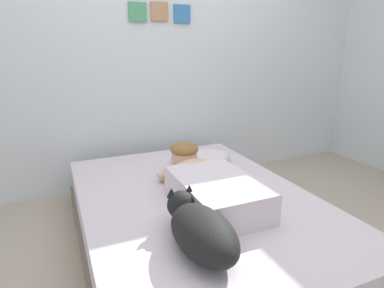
% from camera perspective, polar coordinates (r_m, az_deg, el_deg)
% --- Properties ---
extents(ground_plane, '(12.84, 12.84, 0.00)m').
position_cam_1_polar(ground_plane, '(2.13, 8.32, -19.77)').
color(ground_plane, tan).
extents(back_wall, '(4.42, 0.12, 2.50)m').
position_cam_1_polar(back_wall, '(3.07, -5.77, 16.32)').
color(back_wall, silver).
rests_on(back_wall, ground).
extents(bed, '(1.44, 2.05, 0.35)m').
position_cam_1_polar(bed, '(2.17, 0.82, -13.39)').
color(bed, '#726051').
rests_on(bed, ground).
extents(pillow, '(0.52, 0.32, 0.11)m').
position_cam_1_polar(pillow, '(2.61, 1.48, -2.48)').
color(pillow, silver).
rests_on(pillow, bed).
extents(person_lying, '(0.43, 0.92, 0.27)m').
position_cam_1_polar(person_lying, '(2.02, 2.54, -6.75)').
color(person_lying, silver).
rests_on(person_lying, bed).
extents(dog, '(0.26, 0.57, 0.21)m').
position_cam_1_polar(dog, '(1.54, 1.45, -14.69)').
color(dog, black).
rests_on(dog, bed).
extents(coffee_cup, '(0.12, 0.09, 0.07)m').
position_cam_1_polar(coffee_cup, '(2.46, 0.44, -4.13)').
color(coffee_cup, white).
rests_on(coffee_cup, bed).
extents(cell_phone, '(0.07, 0.14, 0.01)m').
position_cam_1_polar(cell_phone, '(1.90, 2.44, -11.73)').
color(cell_phone, black).
rests_on(cell_phone, bed).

